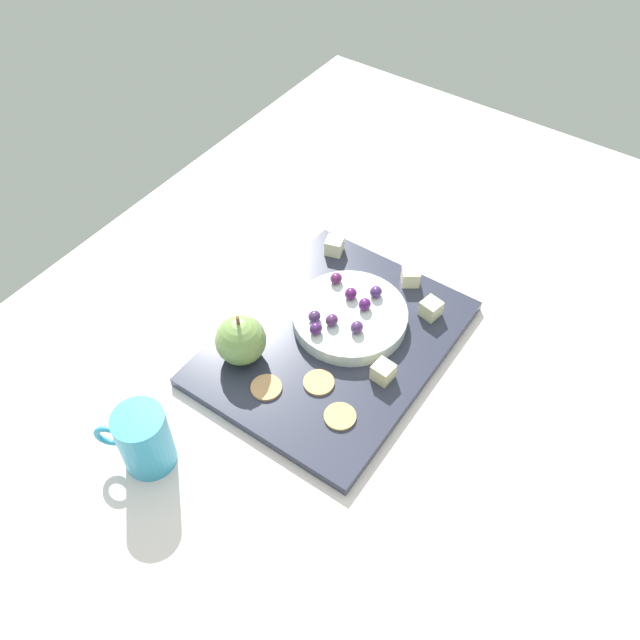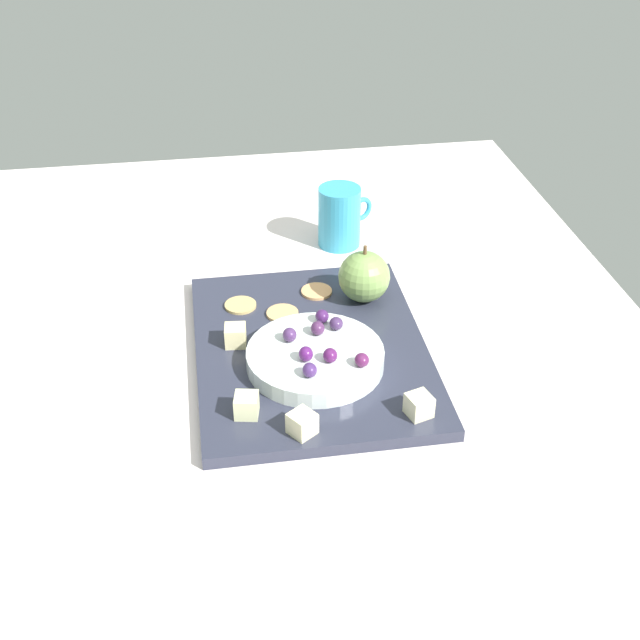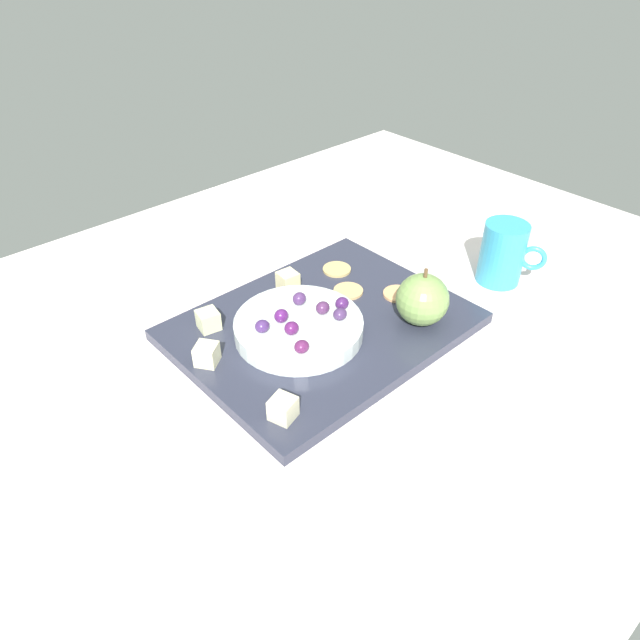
{
  "view_description": "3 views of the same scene",
  "coord_description": "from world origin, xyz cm",
  "px_view_note": "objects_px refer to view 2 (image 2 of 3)",
  "views": [
    {
      "loc": [
        54.26,
        32.33,
        82.27
      ],
      "look_at": [
        3.67,
        -2.86,
        10.67
      ],
      "focal_mm": 37.79,
      "sensor_mm": 36.0,
      "label": 1
    },
    {
      "loc": [
        -83.37,
        10.86,
        68.26
      ],
      "look_at": [
        3.08,
        -2.8,
        9.19
      ],
      "focal_mm": 46.49,
      "sensor_mm": 36.0,
      "label": 2
    },
    {
      "loc": [
        -41.24,
        -48.61,
        54.11
      ],
      "look_at": [
        -0.67,
        -4.16,
        9.15
      ],
      "focal_mm": 32.83,
      "sensor_mm": 36.0,
      "label": 3
    }
  ],
  "objects_px": {
    "grape_2": "(308,370)",
    "cup": "(340,217)",
    "cheese_cube_3": "(419,405)",
    "cracker_2": "(317,291)",
    "grape_1": "(362,360)",
    "platter": "(311,350)",
    "serving_dish": "(315,358)",
    "grape_3": "(303,354)",
    "grape_7": "(330,355)",
    "grape_4": "(336,323)",
    "grape_5": "(290,335)",
    "cheese_cube_0": "(247,405)",
    "apple_whole": "(364,277)",
    "cracker_1": "(282,313)",
    "cheese_cube_1": "(302,424)",
    "cheese_cube_2": "(235,336)",
    "cracker_0": "(240,305)",
    "grape_0": "(318,328)",
    "grape_6": "(322,316)"
  },
  "relations": [
    {
      "from": "grape_2",
      "to": "cup",
      "type": "height_order",
      "value": "cup"
    },
    {
      "from": "cheese_cube_3",
      "to": "cracker_2",
      "type": "bearing_deg",
      "value": 15.14
    },
    {
      "from": "grape_1",
      "to": "platter",
      "type": "bearing_deg",
      "value": 31.97
    },
    {
      "from": "serving_dish",
      "to": "cheese_cube_3",
      "type": "distance_m",
      "value": 0.15
    },
    {
      "from": "serving_dish",
      "to": "grape_3",
      "type": "distance_m",
      "value": 0.03
    },
    {
      "from": "grape_7",
      "to": "grape_1",
      "type": "bearing_deg",
      "value": -111.61
    },
    {
      "from": "grape_4",
      "to": "grape_5",
      "type": "height_order",
      "value": "grape_5"
    },
    {
      "from": "cup",
      "to": "cheese_cube_0",
      "type": "bearing_deg",
      "value": 156.2
    },
    {
      "from": "cup",
      "to": "grape_3",
      "type": "bearing_deg",
      "value": 162.78
    },
    {
      "from": "cracker_2",
      "to": "serving_dish",
      "type": "bearing_deg",
      "value": 170.66
    },
    {
      "from": "grape_1",
      "to": "cup",
      "type": "distance_m",
      "value": 0.37
    },
    {
      "from": "apple_whole",
      "to": "cheese_cube_0",
      "type": "relative_size",
      "value": 2.68
    },
    {
      "from": "cracker_2",
      "to": "grape_3",
      "type": "height_order",
      "value": "grape_3"
    },
    {
      "from": "cracker_1",
      "to": "cheese_cube_1",
      "type": "bearing_deg",
      "value": 178.46
    },
    {
      "from": "serving_dish",
      "to": "cheese_cube_2",
      "type": "relative_size",
      "value": 6.4
    },
    {
      "from": "apple_whole",
      "to": "cheese_cube_0",
      "type": "distance_m",
      "value": 0.29
    },
    {
      "from": "cheese_cube_1",
      "to": "grape_1",
      "type": "xyz_separation_m",
      "value": [
        0.08,
        -0.08,
        0.02
      ]
    },
    {
      "from": "cracker_0",
      "to": "grape_0",
      "type": "distance_m",
      "value": 0.15
    },
    {
      "from": "grape_1",
      "to": "grape_6",
      "type": "relative_size",
      "value": 1.0
    },
    {
      "from": "serving_dish",
      "to": "grape_5",
      "type": "distance_m",
      "value": 0.04
    },
    {
      "from": "cheese_cube_2",
      "to": "grape_5",
      "type": "bearing_deg",
      "value": -117.34
    },
    {
      "from": "cracker_1",
      "to": "cracker_2",
      "type": "height_order",
      "value": "same"
    },
    {
      "from": "cracker_1",
      "to": "grape_5",
      "type": "bearing_deg",
      "value": 179.15
    },
    {
      "from": "grape_1",
      "to": "grape_7",
      "type": "distance_m",
      "value": 0.04
    },
    {
      "from": "cheese_cube_2",
      "to": "grape_7",
      "type": "bearing_deg",
      "value": -127.7
    },
    {
      "from": "apple_whole",
      "to": "serving_dish",
      "type": "bearing_deg",
      "value": 147.59
    },
    {
      "from": "cracker_0",
      "to": "grape_1",
      "type": "bearing_deg",
      "value": -144.63
    },
    {
      "from": "cup",
      "to": "cheese_cube_1",
      "type": "bearing_deg",
      "value": 164.77
    },
    {
      "from": "grape_2",
      "to": "grape_4",
      "type": "relative_size",
      "value": 1.0
    },
    {
      "from": "grape_1",
      "to": "grape_5",
      "type": "distance_m",
      "value": 0.1
    },
    {
      "from": "serving_dish",
      "to": "cheese_cube_1",
      "type": "xyz_separation_m",
      "value": [
        -0.12,
        0.03,
        0.0
      ]
    },
    {
      "from": "cheese_cube_0",
      "to": "grape_0",
      "type": "distance_m",
      "value": 0.15
    },
    {
      "from": "cracker_0",
      "to": "grape_2",
      "type": "bearing_deg",
      "value": -161.59
    },
    {
      "from": "serving_dish",
      "to": "grape_7",
      "type": "bearing_deg",
      "value": -148.6
    },
    {
      "from": "grape_3",
      "to": "grape_1",
      "type": "bearing_deg",
      "value": -106.93
    },
    {
      "from": "cheese_cube_0",
      "to": "grape_3",
      "type": "xyz_separation_m",
      "value": [
        0.06,
        -0.07,
        0.02
      ]
    },
    {
      "from": "cup",
      "to": "platter",
      "type": "bearing_deg",
      "value": 162.84
    },
    {
      "from": "grape_5",
      "to": "grape_2",
      "type": "bearing_deg",
      "value": -170.79
    },
    {
      "from": "cracker_0",
      "to": "cracker_1",
      "type": "height_order",
      "value": "same"
    },
    {
      "from": "cheese_cube_0",
      "to": "cheese_cube_2",
      "type": "height_order",
      "value": "same"
    },
    {
      "from": "cheese_cube_1",
      "to": "cracker_0",
      "type": "relative_size",
      "value": 0.61
    },
    {
      "from": "cheese_cube_3",
      "to": "cup",
      "type": "xyz_separation_m",
      "value": [
        0.44,
        0.01,
        0.02
      ]
    },
    {
      "from": "cheese_cube_0",
      "to": "cracker_1",
      "type": "height_order",
      "value": "cheese_cube_0"
    },
    {
      "from": "platter",
      "to": "cheese_cube_3",
      "type": "height_order",
      "value": "cheese_cube_3"
    },
    {
      "from": "cheese_cube_2",
      "to": "cup",
      "type": "xyz_separation_m",
      "value": [
        0.27,
        -0.18,
        0.02
      ]
    },
    {
      "from": "cheese_cube_3",
      "to": "grape_7",
      "type": "xyz_separation_m",
      "value": [
        0.09,
        0.09,
        0.02
      ]
    },
    {
      "from": "platter",
      "to": "serving_dish",
      "type": "height_order",
      "value": "serving_dish"
    },
    {
      "from": "cheese_cube_0",
      "to": "grape_7",
      "type": "bearing_deg",
      "value": -61.99
    },
    {
      "from": "apple_whole",
      "to": "grape_4",
      "type": "xyz_separation_m",
      "value": [
        -0.1,
        0.06,
        -0.01
      ]
    },
    {
      "from": "platter",
      "to": "grape_3",
      "type": "distance_m",
      "value": 0.07
    }
  ]
}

